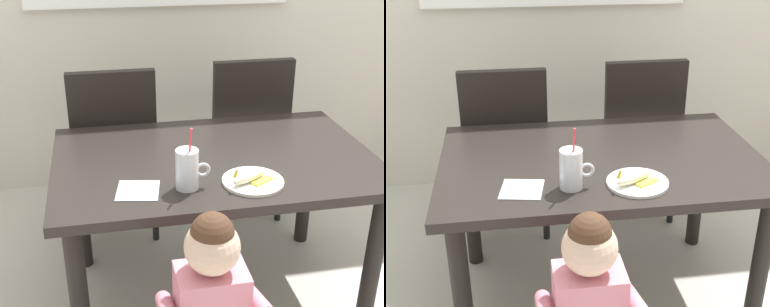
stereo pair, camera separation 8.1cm
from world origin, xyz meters
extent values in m
plane|color=#B7B2A8|center=(0.00, 0.00, 0.00)|extent=(24.00, 24.00, 0.00)
cube|color=black|center=(0.00, 0.00, 0.69)|extent=(1.32, 0.85, 0.04)
cylinder|color=black|center=(-0.58, -0.35, 0.34)|extent=(0.07, 0.07, 0.67)
cylinder|color=black|center=(0.58, -0.35, 0.34)|extent=(0.07, 0.07, 0.67)
cylinder|color=black|center=(-0.58, 0.35, 0.34)|extent=(0.07, 0.07, 0.67)
cylinder|color=black|center=(0.58, 0.35, 0.34)|extent=(0.07, 0.07, 0.67)
cube|color=black|center=(-0.39, 0.69, 0.45)|extent=(0.44, 0.44, 0.06)
cube|color=black|center=(-0.39, 0.49, 0.72)|extent=(0.42, 0.05, 0.48)
cylinder|color=black|center=(-0.20, 0.88, 0.21)|extent=(0.04, 0.04, 0.42)
cylinder|color=black|center=(-0.58, 0.88, 0.21)|extent=(0.04, 0.04, 0.42)
cylinder|color=black|center=(-0.20, 0.50, 0.21)|extent=(0.04, 0.04, 0.42)
cylinder|color=black|center=(-0.58, 0.50, 0.21)|extent=(0.04, 0.04, 0.42)
cube|color=black|center=(0.33, 0.75, 0.45)|extent=(0.44, 0.44, 0.06)
cube|color=black|center=(0.33, 0.55, 0.72)|extent=(0.42, 0.05, 0.48)
cylinder|color=black|center=(0.52, 0.94, 0.21)|extent=(0.04, 0.04, 0.42)
cylinder|color=black|center=(0.14, 0.94, 0.21)|extent=(0.04, 0.04, 0.42)
cylinder|color=black|center=(0.52, 0.56, 0.21)|extent=(0.04, 0.04, 0.42)
cylinder|color=black|center=(0.14, 0.56, 0.21)|extent=(0.04, 0.04, 0.42)
sphere|color=beige|center=(-0.16, -0.64, 0.72)|extent=(0.17, 0.17, 0.17)
sphere|color=#472D1E|center=(-0.16, -0.64, 0.77)|extent=(0.13, 0.13, 0.13)
cylinder|color=pink|center=(-0.02, -0.66, 0.52)|extent=(0.05, 0.24, 0.13)
cylinder|color=silver|center=(-0.16, -0.25, 0.79)|extent=(0.08, 0.08, 0.15)
cylinder|color=white|center=(-0.16, -0.25, 0.76)|extent=(0.07, 0.07, 0.08)
torus|color=silver|center=(-0.10, -0.25, 0.78)|extent=(0.06, 0.01, 0.06)
cylinder|color=#E5333F|center=(-0.15, -0.25, 0.86)|extent=(0.01, 0.07, 0.21)
cylinder|color=white|center=(0.09, -0.25, 0.72)|extent=(0.23, 0.23, 0.01)
ellipsoid|color=#F4EAC6|center=(0.07, -0.26, 0.75)|extent=(0.17, 0.12, 0.04)
cube|color=yellow|center=(0.11, -0.28, 0.73)|extent=(0.09, 0.07, 0.01)
cube|color=yellow|center=(0.07, -0.22, 0.73)|extent=(0.09, 0.07, 0.01)
cylinder|color=yellow|center=(0.01, -0.30, 0.78)|extent=(0.03, 0.02, 0.03)
cube|color=silver|center=(-0.34, -0.24, 0.72)|extent=(0.17, 0.17, 0.00)
camera|label=1|loc=(-0.46, -1.86, 1.61)|focal=47.90mm
camera|label=2|loc=(-0.38, -1.87, 1.61)|focal=47.90mm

